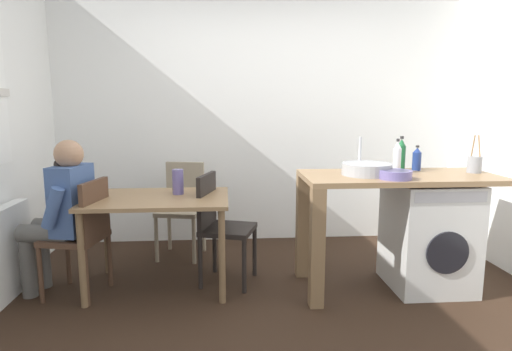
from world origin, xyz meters
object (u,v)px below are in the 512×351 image
(chair_spare_by_wall, at_px, (183,203))
(utensil_crock, at_px, (475,164))
(chair_person_seat, at_px, (83,231))
(bottle_tall_green, at_px, (397,157))
(seated_person, at_px, (62,209))
(washing_machine, at_px, (428,235))
(chair_opposite, at_px, (219,222))
(vase, at_px, (178,182))
(mixing_bowl, at_px, (396,174))
(bottle_squat_brown, at_px, (401,155))
(dining_table, at_px, (158,209))
(bottle_clear_small, at_px, (417,159))

(chair_spare_by_wall, relative_size, utensil_crock, 3.00)
(chair_person_seat, relative_size, bottle_tall_green, 3.33)
(seated_person, height_order, bottle_tall_green, seated_person)
(washing_machine, relative_size, bottle_tall_green, 3.18)
(chair_opposite, bearing_deg, vase, -77.80)
(washing_machine, height_order, mixing_bowl, mixing_bowl)
(chair_person_seat, bearing_deg, mixing_bowl, -83.83)
(bottle_tall_green, xyz_separation_m, bottle_squat_brown, (0.10, 0.17, 0.00))
(washing_machine, xyz_separation_m, utensil_crock, (0.37, 0.05, 0.56))
(seated_person, bearing_deg, chair_person_seat, -90.00)
(bottle_tall_green, bearing_deg, utensil_crock, -3.74)
(bottle_squat_brown, bearing_deg, chair_person_seat, -175.04)
(bottle_squat_brown, height_order, vase, bottle_squat_brown)
(chair_opposite, bearing_deg, dining_table, -64.38)
(chair_person_seat, bearing_deg, seated_person, 90.00)
(chair_opposite, relative_size, bottle_clear_small, 4.38)
(chair_opposite, height_order, utensil_crock, utensil_crock)
(bottle_squat_brown, bearing_deg, bottle_clear_small, -24.04)
(bottle_squat_brown, bearing_deg, dining_table, -176.98)
(chair_spare_by_wall, bearing_deg, utensil_crock, 172.06)
(utensil_crock, bearing_deg, vase, 175.10)
(chair_opposite, distance_m, bottle_tall_green, 1.51)
(chair_spare_by_wall, xyz_separation_m, washing_machine, (2.03, -0.93, -0.08))
(washing_machine, distance_m, bottle_squat_brown, 0.68)
(bottle_squat_brown, relative_size, mixing_bowl, 1.20)
(mixing_bowl, xyz_separation_m, vase, (-1.61, 0.45, -0.12))
(dining_table, height_order, seated_person, seated_person)
(dining_table, bearing_deg, chair_spare_by_wall, 81.49)
(chair_spare_by_wall, height_order, bottle_tall_green, bottle_tall_green)
(bottle_squat_brown, xyz_separation_m, mixing_bowl, (-0.23, -0.46, -0.09))
(chair_spare_by_wall, xyz_separation_m, mixing_bowl, (1.65, -1.12, 0.45))
(chair_spare_by_wall, relative_size, bottle_clear_small, 4.38)
(chair_person_seat, distance_m, vase, 0.80)
(chair_person_seat, distance_m, mixing_bowl, 2.37)
(dining_table, relative_size, seated_person, 0.92)
(washing_machine, bearing_deg, chair_spare_by_wall, 155.40)
(seated_person, bearing_deg, dining_table, -71.35)
(bottle_squat_brown, xyz_separation_m, vase, (-1.84, -0.00, -0.21))
(bottle_clear_small, height_order, mixing_bowl, bottle_clear_small)
(seated_person, distance_m, utensil_crock, 3.23)
(dining_table, relative_size, bottle_squat_brown, 3.95)
(bottle_squat_brown, distance_m, bottle_clear_small, 0.13)
(utensil_crock, bearing_deg, chair_person_seat, -179.75)
(chair_opposite, xyz_separation_m, washing_machine, (1.66, -0.23, -0.08))
(seated_person, relative_size, bottle_tall_green, 4.44)
(chair_person_seat, height_order, chair_opposite, same)
(washing_machine, xyz_separation_m, bottle_clear_small, (-0.04, 0.21, 0.58))
(seated_person, distance_m, vase, 0.89)
(bottle_tall_green, height_order, bottle_squat_brown, bottle_squat_brown)
(dining_table, xyz_separation_m, seated_person, (-0.70, -0.08, 0.03))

